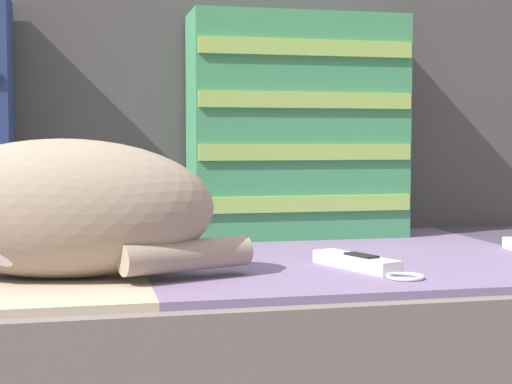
% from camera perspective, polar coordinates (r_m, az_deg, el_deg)
% --- Properties ---
extents(couch, '(1.73, 0.78, 0.39)m').
position_cam_1_polar(couch, '(1.26, -8.60, -13.41)').
color(couch, '#3D3838').
rests_on(couch, ground_plane).
extents(sofa_backrest, '(1.69, 0.14, 0.58)m').
position_cam_1_polar(sofa_backrest, '(1.53, -9.64, 7.93)').
color(sofa_backrest, '#474242').
rests_on(sofa_backrest, couch).
extents(throw_pillow_striped, '(0.39, 0.14, 0.40)m').
position_cam_1_polar(throw_pillow_striped, '(1.43, 3.01, 4.77)').
color(throw_pillow_striped, '#3D8956').
rests_on(throw_pillow_striped, couch).
extents(sleeping_cat, '(0.46, 0.23, 0.18)m').
position_cam_1_polar(sleeping_cat, '(1.03, -14.76, -1.47)').
color(sleeping_cat, gray).
rests_on(sleeping_cat, couch).
extents(game_remote_far, '(0.11, 0.20, 0.02)m').
position_cam_1_polar(game_remote_far, '(1.09, 7.54, -5.13)').
color(game_remote_far, white).
rests_on(game_remote_far, couch).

